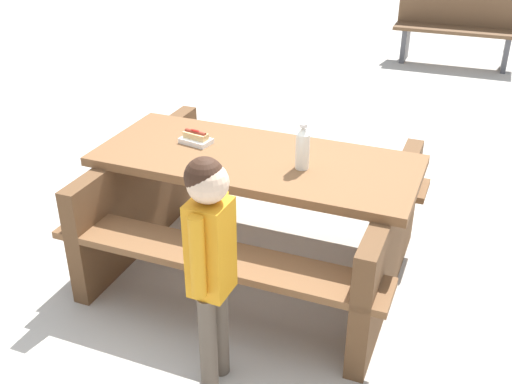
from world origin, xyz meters
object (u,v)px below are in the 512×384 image
at_px(picnic_table, 256,204).
at_px(park_bench_near, 458,27).
at_px(hotdog_tray, 196,138).
at_px(soda_bottle, 303,148).
at_px(child_in_coat, 210,249).

distance_m(picnic_table, park_bench_near, 5.07).
height_order(picnic_table, park_bench_near, park_bench_near).
xyz_separation_m(hotdog_tray, park_bench_near, (0.60, -5.06, -0.33)).
xyz_separation_m(soda_bottle, park_bench_near, (1.27, -4.92, -0.42)).
bearing_deg(park_bench_near, picnic_table, 101.26).
height_order(soda_bottle, child_in_coat, child_in_coat).
distance_m(hotdog_tray, park_bench_near, 5.11).
height_order(soda_bottle, park_bench_near, soda_bottle).
distance_m(hotdog_tray, child_in_coat, 1.12).
xyz_separation_m(hotdog_tray, child_in_coat, (-0.84, 0.74, -0.03)).
height_order(hotdog_tray, child_in_coat, child_in_coat).
distance_m(picnic_table, hotdog_tray, 0.52).
relative_size(picnic_table, park_bench_near, 1.39).
relative_size(soda_bottle, child_in_coat, 0.22).
relative_size(picnic_table, soda_bottle, 8.45).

